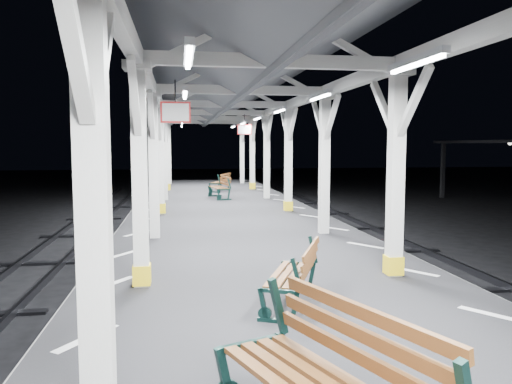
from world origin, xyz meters
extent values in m
cube|color=black|center=(0.00, 0.00, 0.50)|extent=(6.00, 50.00, 1.00)
cube|color=silver|center=(-2.45, 0.00, 1.00)|extent=(1.00, 48.00, 0.01)
cube|color=silver|center=(2.45, 0.00, 1.00)|extent=(1.00, 48.00, 0.01)
cube|color=silver|center=(-2.00, -2.00, 2.60)|extent=(0.22, 0.22, 3.20)
cube|color=silver|center=(-2.00, -1.45, 3.75)|extent=(0.10, 0.99, 0.99)
cube|color=silver|center=(-2.00, -2.55, 3.75)|extent=(0.10, 0.99, 0.99)
cube|color=silver|center=(-2.00, 2.00, 2.60)|extent=(0.22, 0.22, 3.20)
cube|color=silver|center=(-2.00, 2.00, 4.26)|extent=(0.40, 0.40, 0.12)
cube|color=yellow|center=(-2.00, 2.00, 1.18)|extent=(0.26, 0.26, 0.30)
cube|color=silver|center=(-2.00, 2.55, 3.75)|extent=(0.10, 0.99, 0.99)
cube|color=silver|center=(-2.00, 1.45, 3.75)|extent=(0.10, 0.99, 0.99)
cube|color=silver|center=(-2.00, 6.00, 2.60)|extent=(0.22, 0.22, 3.20)
cube|color=silver|center=(-2.00, 6.00, 4.26)|extent=(0.40, 0.40, 0.12)
cube|color=silver|center=(-2.00, 6.55, 3.75)|extent=(0.10, 0.99, 0.99)
cube|color=silver|center=(-2.00, 5.45, 3.75)|extent=(0.10, 0.99, 0.99)
cube|color=silver|center=(-2.00, 10.00, 2.60)|extent=(0.22, 0.22, 3.20)
cube|color=silver|center=(-2.00, 10.00, 4.26)|extent=(0.40, 0.40, 0.12)
cube|color=yellow|center=(-2.00, 10.00, 1.18)|extent=(0.26, 0.26, 0.30)
cube|color=silver|center=(-2.00, 10.55, 3.75)|extent=(0.10, 0.99, 0.99)
cube|color=silver|center=(-2.00, 9.45, 3.75)|extent=(0.10, 0.99, 0.99)
cube|color=silver|center=(-2.00, 14.00, 2.60)|extent=(0.22, 0.22, 3.20)
cube|color=silver|center=(-2.00, 14.00, 4.26)|extent=(0.40, 0.40, 0.12)
cube|color=silver|center=(-2.00, 14.55, 3.75)|extent=(0.10, 0.99, 0.99)
cube|color=silver|center=(-2.00, 13.45, 3.75)|extent=(0.10, 0.99, 0.99)
cube|color=silver|center=(-2.00, 18.00, 2.60)|extent=(0.22, 0.22, 3.20)
cube|color=silver|center=(-2.00, 18.00, 4.26)|extent=(0.40, 0.40, 0.12)
cube|color=yellow|center=(-2.00, 18.00, 1.18)|extent=(0.26, 0.26, 0.30)
cube|color=silver|center=(-2.00, 18.55, 3.75)|extent=(0.10, 0.99, 0.99)
cube|color=silver|center=(-2.00, 17.45, 3.75)|extent=(0.10, 0.99, 0.99)
cube|color=silver|center=(-2.00, 22.00, 2.60)|extent=(0.22, 0.22, 3.20)
cube|color=silver|center=(-2.00, 22.00, 4.26)|extent=(0.40, 0.40, 0.12)
cube|color=silver|center=(-2.00, 22.55, 3.75)|extent=(0.10, 0.99, 0.99)
cube|color=silver|center=(-2.00, 21.45, 3.75)|extent=(0.10, 0.99, 0.99)
cube|color=silver|center=(2.00, 2.00, 2.60)|extent=(0.22, 0.22, 3.20)
cube|color=silver|center=(2.00, 2.00, 4.26)|extent=(0.40, 0.40, 0.12)
cube|color=yellow|center=(2.00, 2.00, 1.18)|extent=(0.26, 0.26, 0.30)
cube|color=silver|center=(2.00, 2.55, 3.75)|extent=(0.10, 0.99, 0.99)
cube|color=silver|center=(2.00, 1.45, 3.75)|extent=(0.10, 0.99, 0.99)
cube|color=silver|center=(2.00, 6.00, 2.60)|extent=(0.22, 0.22, 3.20)
cube|color=silver|center=(2.00, 6.00, 4.26)|extent=(0.40, 0.40, 0.12)
cube|color=silver|center=(2.00, 6.55, 3.75)|extent=(0.10, 0.99, 0.99)
cube|color=silver|center=(2.00, 5.45, 3.75)|extent=(0.10, 0.99, 0.99)
cube|color=silver|center=(2.00, 10.00, 2.60)|extent=(0.22, 0.22, 3.20)
cube|color=silver|center=(2.00, 10.00, 4.26)|extent=(0.40, 0.40, 0.12)
cube|color=yellow|center=(2.00, 10.00, 1.18)|extent=(0.26, 0.26, 0.30)
cube|color=silver|center=(2.00, 10.55, 3.75)|extent=(0.10, 0.99, 0.99)
cube|color=silver|center=(2.00, 9.45, 3.75)|extent=(0.10, 0.99, 0.99)
cube|color=silver|center=(2.00, 14.00, 2.60)|extent=(0.22, 0.22, 3.20)
cube|color=silver|center=(2.00, 14.00, 4.26)|extent=(0.40, 0.40, 0.12)
cube|color=silver|center=(2.00, 14.55, 3.75)|extent=(0.10, 0.99, 0.99)
cube|color=silver|center=(2.00, 13.45, 3.75)|extent=(0.10, 0.99, 0.99)
cube|color=silver|center=(2.00, 18.00, 2.60)|extent=(0.22, 0.22, 3.20)
cube|color=silver|center=(2.00, 18.00, 4.26)|extent=(0.40, 0.40, 0.12)
cube|color=yellow|center=(2.00, 18.00, 1.18)|extent=(0.26, 0.26, 0.30)
cube|color=silver|center=(2.00, 18.55, 3.75)|extent=(0.10, 0.99, 0.99)
cube|color=silver|center=(2.00, 17.45, 3.75)|extent=(0.10, 0.99, 0.99)
cube|color=silver|center=(2.00, 22.00, 2.60)|extent=(0.22, 0.22, 3.20)
cube|color=silver|center=(2.00, 22.00, 4.26)|extent=(0.40, 0.40, 0.12)
cube|color=silver|center=(2.00, 22.55, 3.75)|extent=(0.10, 0.99, 0.99)
cube|color=silver|center=(2.00, 21.45, 3.75)|extent=(0.10, 0.99, 0.99)
cube|color=silver|center=(-2.00, 0.00, 4.38)|extent=(0.18, 48.00, 0.24)
cube|color=silver|center=(2.00, 0.00, 4.38)|extent=(0.18, 48.00, 0.24)
cube|color=silver|center=(0.00, 2.00, 4.38)|extent=(4.20, 0.14, 0.20)
cube|color=silver|center=(0.00, 6.00, 4.38)|extent=(4.20, 0.14, 0.20)
cube|color=silver|center=(0.00, 10.00, 4.38)|extent=(4.20, 0.14, 0.20)
cube|color=silver|center=(0.00, 14.00, 4.38)|extent=(4.20, 0.14, 0.20)
cube|color=silver|center=(0.00, 18.00, 4.38)|extent=(4.20, 0.14, 0.20)
cube|color=silver|center=(0.00, 22.00, 4.38)|extent=(4.20, 0.14, 0.20)
cube|color=silver|center=(-1.30, 0.00, 4.10)|extent=(0.10, 1.35, 0.08)
cube|color=white|center=(-1.30, 0.00, 4.05)|extent=(0.05, 1.25, 0.05)
cube|color=silver|center=(-1.30, 4.00, 4.10)|extent=(0.10, 1.35, 0.08)
cube|color=white|center=(-1.30, 4.00, 4.05)|extent=(0.05, 1.25, 0.05)
cube|color=silver|center=(-1.30, 8.00, 4.10)|extent=(0.10, 1.35, 0.08)
cube|color=white|center=(-1.30, 8.00, 4.05)|extent=(0.05, 1.25, 0.05)
cube|color=silver|center=(-1.30, 12.00, 4.10)|extent=(0.10, 1.35, 0.08)
cube|color=white|center=(-1.30, 12.00, 4.05)|extent=(0.05, 1.25, 0.05)
cube|color=silver|center=(-1.30, 16.00, 4.10)|extent=(0.10, 1.35, 0.08)
cube|color=white|center=(-1.30, 16.00, 4.05)|extent=(0.05, 1.25, 0.05)
cube|color=silver|center=(-1.30, 20.00, 4.10)|extent=(0.10, 1.35, 0.08)
cube|color=white|center=(-1.30, 20.00, 4.05)|extent=(0.05, 1.25, 0.05)
cube|color=silver|center=(1.30, 0.00, 4.10)|extent=(0.10, 1.35, 0.08)
cube|color=white|center=(1.30, 0.00, 4.05)|extent=(0.05, 1.25, 0.05)
cube|color=silver|center=(1.30, 4.00, 4.10)|extent=(0.10, 1.35, 0.08)
cube|color=white|center=(1.30, 4.00, 4.05)|extent=(0.05, 1.25, 0.05)
cube|color=silver|center=(1.30, 8.00, 4.10)|extent=(0.10, 1.35, 0.08)
cube|color=white|center=(1.30, 8.00, 4.05)|extent=(0.05, 1.25, 0.05)
cube|color=silver|center=(1.30, 12.00, 4.10)|extent=(0.10, 1.35, 0.08)
cube|color=white|center=(1.30, 12.00, 4.05)|extent=(0.05, 1.25, 0.05)
cube|color=silver|center=(1.30, 16.00, 4.10)|extent=(0.10, 1.35, 0.08)
cube|color=white|center=(1.30, 16.00, 4.05)|extent=(0.05, 1.25, 0.05)
cube|color=silver|center=(1.30, 20.00, 4.10)|extent=(0.10, 1.35, 0.08)
cube|color=white|center=(1.30, 20.00, 4.05)|extent=(0.05, 1.25, 0.05)
cylinder|color=black|center=(-1.47, 2.98, 4.02)|extent=(0.02, 0.02, 0.36)
cube|color=red|center=(-1.47, 2.98, 3.67)|extent=(0.50, 0.03, 0.35)
cube|color=white|center=(-1.47, 2.98, 3.67)|extent=(0.44, 0.04, 0.29)
cylinder|color=black|center=(0.85, 11.97, 4.02)|extent=(0.02, 0.02, 0.36)
cube|color=red|center=(0.85, 11.97, 3.67)|extent=(0.50, 0.03, 0.35)
cube|color=white|center=(0.85, 11.97, 3.67)|extent=(0.44, 0.05, 0.29)
cube|color=black|center=(14.00, 22.00, 1.65)|extent=(0.20, 0.20, 3.30)
sphere|color=silver|center=(14.00, 16.00, 3.22)|extent=(0.20, 0.20, 0.20)
sphere|color=silver|center=(14.00, 22.00, 3.22)|extent=(0.20, 0.20, 0.20)
cube|color=black|center=(-1.08, -1.70, 1.26)|extent=(0.19, 0.12, 0.53)
cube|color=black|center=(-0.63, -1.52, 1.26)|extent=(0.17, 0.11, 0.53)
cube|color=black|center=(-0.61, -1.51, 1.77)|extent=(0.19, 0.12, 0.50)
cube|color=brown|center=(-0.30, -2.37, 1.52)|extent=(0.74, 1.65, 0.04)
cube|color=brown|center=(-0.23, -2.34, 1.68)|extent=(0.70, 1.64, 0.11)
cube|color=brown|center=(-0.21, -2.34, 1.82)|extent=(0.70, 1.64, 0.11)
cube|color=brown|center=(-0.18, -2.33, 1.97)|extent=(0.70, 1.64, 0.11)
cube|color=black|center=(-0.26, 0.14, 1.03)|extent=(0.52, 0.26, 0.05)
cube|color=black|center=(-0.44, 0.22, 1.21)|extent=(0.15, 0.10, 0.42)
cube|color=black|center=(-0.09, 0.07, 1.21)|extent=(0.13, 0.09, 0.42)
cube|color=black|center=(-0.07, 0.06, 1.61)|extent=(0.15, 0.10, 0.40)
cube|color=black|center=(0.30, 1.48, 1.03)|extent=(0.52, 0.26, 0.05)
cube|color=black|center=(0.12, 1.56, 1.21)|extent=(0.15, 0.10, 0.42)
cube|color=black|center=(0.47, 1.41, 1.21)|extent=(0.13, 0.09, 0.42)
cube|color=black|center=(0.49, 1.40, 1.61)|extent=(0.15, 0.10, 0.40)
cube|color=brown|center=(-0.14, 0.88, 1.41)|extent=(0.61, 1.30, 0.03)
cube|color=brown|center=(-0.04, 0.83, 1.41)|extent=(0.61, 1.30, 0.03)
cube|color=brown|center=(0.07, 0.79, 1.41)|extent=(0.61, 1.30, 0.03)
cube|color=brown|center=(0.18, 0.74, 1.41)|extent=(0.61, 1.30, 0.03)
cube|color=brown|center=(0.24, 0.72, 1.54)|extent=(0.58, 1.29, 0.09)
cube|color=brown|center=(0.26, 0.71, 1.65)|extent=(0.58, 1.29, 0.09)
cube|color=brown|center=(0.27, 0.70, 1.77)|extent=(0.58, 1.29, 0.09)
cube|color=black|center=(0.25, 13.54, 1.03)|extent=(0.58, 0.15, 0.06)
cube|color=black|center=(0.04, 13.50, 1.22)|extent=(0.15, 0.07, 0.45)
cube|color=black|center=(0.44, 13.57, 1.22)|extent=(0.14, 0.07, 0.45)
cube|color=black|center=(0.46, 13.57, 1.65)|extent=(0.16, 0.07, 0.42)
cube|color=black|center=(-0.01, 15.06, 1.03)|extent=(0.58, 0.15, 0.06)
cube|color=black|center=(-0.22, 15.02, 1.22)|extent=(0.15, 0.07, 0.45)
cube|color=black|center=(0.18, 15.09, 1.22)|extent=(0.14, 0.07, 0.45)
cube|color=black|center=(0.20, 15.09, 1.65)|extent=(0.16, 0.07, 0.42)
cube|color=brown|center=(-0.07, 14.27, 1.43)|extent=(0.33, 1.46, 0.03)
cube|color=brown|center=(0.05, 14.29, 1.43)|extent=(0.33, 1.46, 0.03)
cube|color=brown|center=(0.18, 14.31, 1.43)|extent=(0.33, 1.46, 0.03)
cube|color=brown|center=(0.30, 14.33, 1.43)|extent=(0.33, 1.46, 0.03)
cube|color=brown|center=(0.37, 14.34, 1.57)|extent=(0.29, 1.45, 0.09)
cube|color=brown|center=(0.39, 14.34, 1.69)|extent=(0.29, 1.45, 0.09)
cube|color=brown|center=(0.41, 14.35, 1.82)|extent=(0.29, 1.45, 0.09)
cube|color=black|center=(0.11, 16.70, 1.03)|extent=(0.53, 0.27, 0.06)
cube|color=black|center=(-0.08, 16.78, 1.21)|extent=(0.15, 0.10, 0.43)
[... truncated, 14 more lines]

